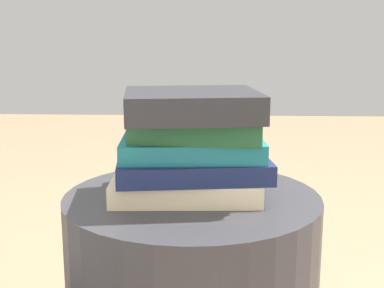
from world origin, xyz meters
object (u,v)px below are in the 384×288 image
object	(u,v)px
book_teal	(189,147)
book_charcoal	(190,105)
book_cream	(186,187)
book_forest	(198,127)
book_navy	(194,165)

from	to	relation	value
book_teal	book_charcoal	distance (m)	0.08
book_cream	book_forest	world-z (taller)	book_forest
book_forest	book_charcoal	xyz separation A→B (m)	(0.01, 0.01, 0.04)
book_forest	book_teal	bearing A→B (deg)	19.76
book_cream	book_navy	xyz separation A→B (m)	(-0.01, -0.02, 0.04)
book_navy	book_teal	bearing A→B (deg)	47.14
book_cream	book_navy	bearing A→B (deg)	-128.94
book_forest	book_cream	bearing A→B (deg)	34.34
book_cream	book_charcoal	xyz separation A→B (m)	(-0.01, 0.00, 0.15)
book_charcoal	book_navy	bearing A→B (deg)	-113.20
book_teal	book_forest	size ratio (longest dim) A/B	1.11
book_navy	book_forest	distance (m)	0.07
book_navy	book_forest	world-z (taller)	book_forest
book_charcoal	book_teal	bearing A→B (deg)	-82.33
book_forest	book_navy	bearing A→B (deg)	-38.26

